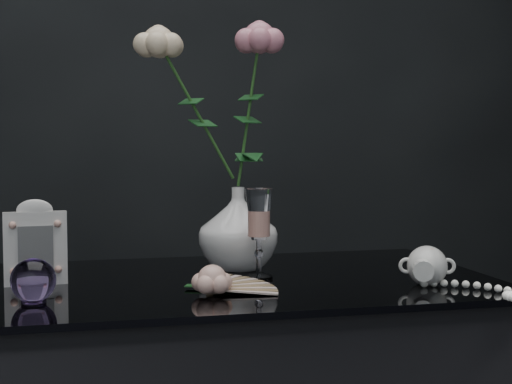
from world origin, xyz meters
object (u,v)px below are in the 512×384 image
object	(u,v)px
vase	(238,228)
wine_glass	(259,234)
picture_frame	(35,242)
paperweight	(33,280)
pearl_jar	(427,264)
loose_rose	(212,280)

from	to	relation	value
vase	wine_glass	xyz separation A→B (m)	(0.02, -0.11, 0.00)
picture_frame	paperweight	distance (m)	0.16
paperweight	pearl_jar	size ratio (longest dim) A/B	0.28
paperweight	picture_frame	bearing A→B (deg)	90.68
wine_glass	pearl_jar	size ratio (longest dim) A/B	0.65
wine_glass	paperweight	world-z (taller)	wine_glass
wine_glass	paperweight	bearing A→B (deg)	-163.07
vase	loose_rose	xyz separation A→B (m)	(-0.10, -0.24, -0.06)
picture_frame	loose_rose	distance (m)	0.34
paperweight	pearl_jar	xyz separation A→B (m)	(0.68, -0.01, 0.00)
picture_frame	pearl_jar	xyz separation A→B (m)	(0.68, -0.16, -0.04)
vase	pearl_jar	distance (m)	0.38
wine_glass	loose_rose	xyz separation A→B (m)	(-0.11, -0.13, -0.06)
pearl_jar	loose_rose	bearing A→B (deg)	-160.84
paperweight	loose_rose	world-z (taller)	paperweight
wine_glass	pearl_jar	xyz separation A→B (m)	(0.28, -0.13, -0.05)
loose_rose	pearl_jar	size ratio (longest dim) A/B	0.58
wine_glass	paperweight	distance (m)	0.42
picture_frame	paperweight	xyz separation A→B (m)	(0.00, -0.16, -0.04)
paperweight	loose_rose	distance (m)	0.29
wine_glass	pearl_jar	bearing A→B (deg)	-24.75
paperweight	vase	bearing A→B (deg)	31.21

